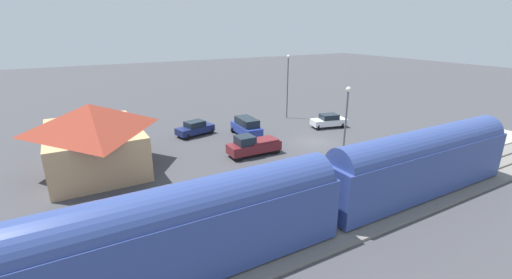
{
  "coord_description": "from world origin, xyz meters",
  "views": [
    {
      "loc": [
        -28.53,
        23.78,
        12.4
      ],
      "look_at": [
        1.35,
        6.71,
        1.0
      ],
      "focal_mm": 24.01,
      "sensor_mm": 36.0,
      "label": 1
    }
  ],
  "objects": [
    {
      "name": "light_pole_near_platform",
      "position": [
        -7.2,
        2.48,
        4.75
      ],
      "size": [
        0.44,
        0.44,
        7.51
      ],
      "color": "#515156",
      "rests_on": "ground"
    },
    {
      "name": "pedestrian_waiting_far",
      "position": [
        -10.51,
        -0.24,
        1.28
      ],
      "size": [
        0.36,
        0.36,
        1.71
      ],
      "color": "#333338",
      "rests_on": "platform"
    },
    {
      "name": "railway_track",
      "position": [
        -14.0,
        0.0,
        0.09
      ],
      "size": [
        4.8,
        70.0,
        0.3
      ],
      "color": "slate",
      "rests_on": "ground"
    },
    {
      "name": "pickup_maroon",
      "position": [
        -0.19,
        7.93,
        1.03
      ],
      "size": [
        2.05,
        5.43,
        2.14
      ],
      "color": "maroon",
      "rests_on": "ground"
    },
    {
      "name": "sedan_navy",
      "position": [
        8.99,
        10.72,
        0.88
      ],
      "size": [
        2.85,
        4.81,
        1.74
      ],
      "color": "navy",
      "rests_on": "ground"
    },
    {
      "name": "passenger_train",
      "position": [
        -14.0,
        19.44,
        2.86
      ],
      "size": [
        2.93,
        54.03,
        4.98
      ],
      "color": "#33478C",
      "rests_on": "railway_track"
    },
    {
      "name": "platform",
      "position": [
        -10.0,
        0.0,
        0.15
      ],
      "size": [
        3.2,
        46.0,
        0.3
      ],
      "color": "#A8A399",
      "rests_on": "ground"
    },
    {
      "name": "suv_blue",
      "position": [
        5.71,
        5.51,
        1.15
      ],
      "size": [
        4.98,
        2.56,
        2.22
      ],
      "color": "#283D9E",
      "rests_on": "ground"
    },
    {
      "name": "ground_plane",
      "position": [
        0.0,
        0.0,
        0.0
      ],
      "size": [
        200.0,
        200.0,
        0.0
      ],
      "primitive_type": "plane",
      "color": "#424247"
    },
    {
      "name": "light_pole_lot_center",
      "position": [
        10.4,
        -3.49,
        5.42
      ],
      "size": [
        0.44,
        0.44,
        8.75
      ],
      "color": "#515156",
      "rests_on": "ground"
    },
    {
      "name": "pedestrian_on_platform",
      "position": [
        -9.26,
        5.69,
        1.28
      ],
      "size": [
        0.36,
        0.36,
        1.71
      ],
      "color": "brown",
      "rests_on": "platform"
    },
    {
      "name": "sedan_white",
      "position": [
        3.7,
        -5.42,
        0.88
      ],
      "size": [
        2.84,
        4.8,
        1.74
      ],
      "color": "white",
      "rests_on": "ground"
    },
    {
      "name": "station_building",
      "position": [
        4.0,
        22.0,
        3.13
      ],
      "size": [
        11.83,
        8.4,
        6.02
      ],
      "color": "tan",
      "rests_on": "ground"
    }
  ]
}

